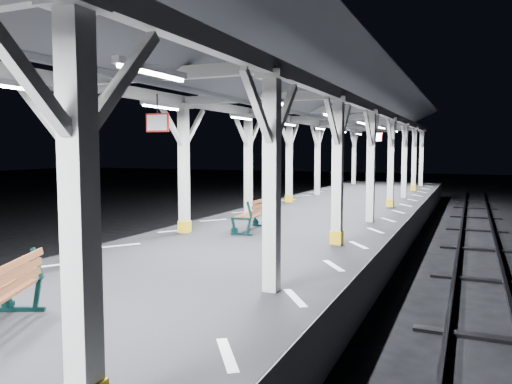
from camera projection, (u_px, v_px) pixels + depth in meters
The scene contains 9 objects.
ground at pixel (217, 302), 10.33m from camera, with size 120.00×120.00×0.00m, color black.
platform at pixel (217, 279), 10.29m from camera, with size 6.00×50.00×1.00m, color black.
hazard_stripes_left at pixel (121, 246), 11.22m from camera, with size 1.00×48.00×0.01m, color silver.
hazard_stripes_right at pixel (334, 266), 9.28m from camera, with size 1.00×48.00×0.01m, color silver.
track_left at pixel (38, 275), 12.31m from camera, with size 2.20×60.00×0.16m.
track_right at pixel (482, 334), 8.35m from camera, with size 2.20×60.00×0.16m.
canopy at pixel (215, 79), 9.93m from camera, with size 5.40×49.00×4.65m.
bench_near at pixel (0, 294), 5.84m from camera, with size 1.21×1.72×0.88m.
bench_mid at pixel (256, 213), 13.22m from camera, with size 0.69×1.65×0.88m.
Camera 1 is at (4.75, -8.95, 3.16)m, focal length 35.00 mm.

